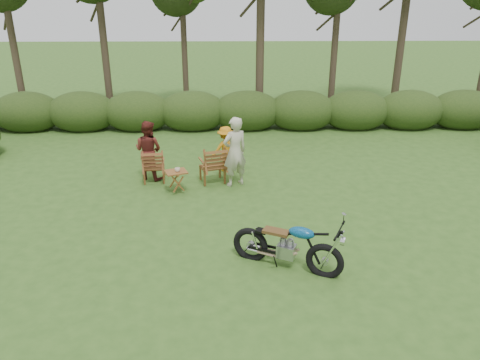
{
  "coord_description": "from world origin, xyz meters",
  "views": [
    {
      "loc": [
        -0.62,
        -7.77,
        4.79
      ],
      "look_at": [
        -0.42,
        1.72,
        0.9
      ],
      "focal_mm": 35.0,
      "sensor_mm": 36.0,
      "label": 1
    }
  ],
  "objects_px": {
    "lawn_chair_left": "(155,181)",
    "side_table": "(177,182)",
    "child": "(226,171)",
    "motorcycle": "(286,266)",
    "cup": "(177,170)",
    "adult_a": "(235,185)",
    "lawn_chair_right": "(213,182)",
    "adult_b": "(151,178)"
  },
  "relations": [
    {
      "from": "cup",
      "to": "adult_a",
      "type": "xyz_separation_m",
      "value": [
        1.44,
        0.45,
        -0.61
      ]
    },
    {
      "from": "lawn_chair_right",
      "to": "cup",
      "type": "xyz_separation_m",
      "value": [
        -0.84,
        -0.68,
        0.61
      ]
    },
    {
      "from": "adult_b",
      "to": "child",
      "type": "relative_size",
      "value": 1.24
    },
    {
      "from": "adult_b",
      "to": "lawn_chair_right",
      "type": "bearing_deg",
      "value": -165.95
    },
    {
      "from": "side_table",
      "to": "cup",
      "type": "height_order",
      "value": "cup"
    },
    {
      "from": "side_table",
      "to": "adult_b",
      "type": "bearing_deg",
      "value": 131.07
    },
    {
      "from": "adult_b",
      "to": "adult_a",
      "type": "bearing_deg",
      "value": -169.17
    },
    {
      "from": "lawn_chair_left",
      "to": "adult_a",
      "type": "relative_size",
      "value": 0.5
    },
    {
      "from": "adult_a",
      "to": "adult_b",
      "type": "relative_size",
      "value": 1.14
    },
    {
      "from": "lawn_chair_left",
      "to": "adult_b",
      "type": "relative_size",
      "value": 0.57
    },
    {
      "from": "adult_b",
      "to": "child",
      "type": "distance_m",
      "value": 2.12
    },
    {
      "from": "motorcycle",
      "to": "side_table",
      "type": "xyz_separation_m",
      "value": [
        -2.39,
        3.5,
        0.28
      ]
    },
    {
      "from": "side_table",
      "to": "adult_a",
      "type": "distance_m",
      "value": 1.56
    },
    {
      "from": "motorcycle",
      "to": "lawn_chair_left",
      "type": "relative_size",
      "value": 2.18
    },
    {
      "from": "lawn_chair_right",
      "to": "cup",
      "type": "distance_m",
      "value": 1.24
    },
    {
      "from": "adult_b",
      "to": "cup",
      "type": "bearing_deg",
      "value": 155.24
    },
    {
      "from": "side_table",
      "to": "adult_b",
      "type": "distance_m",
      "value": 1.28
    },
    {
      "from": "side_table",
      "to": "child",
      "type": "distance_m",
      "value": 1.93
    },
    {
      "from": "motorcycle",
      "to": "lawn_chair_left",
      "type": "distance_m",
      "value": 5.22
    },
    {
      "from": "side_table",
      "to": "motorcycle",
      "type": "bearing_deg",
      "value": -55.72
    },
    {
      "from": "lawn_chair_left",
      "to": "side_table",
      "type": "distance_m",
      "value": 1.03
    },
    {
      "from": "motorcycle",
      "to": "child",
      "type": "height_order",
      "value": "child"
    },
    {
      "from": "adult_a",
      "to": "child",
      "type": "xyz_separation_m",
      "value": [
        -0.24,
        1.04,
        0.0
      ]
    },
    {
      "from": "motorcycle",
      "to": "adult_b",
      "type": "relative_size",
      "value": 1.25
    },
    {
      "from": "adult_a",
      "to": "lawn_chair_right",
      "type": "bearing_deg",
      "value": -50.18
    },
    {
      "from": "lawn_chair_left",
      "to": "side_table",
      "type": "height_order",
      "value": "side_table"
    },
    {
      "from": "lawn_chair_right",
      "to": "side_table",
      "type": "relative_size",
      "value": 1.79
    },
    {
      "from": "motorcycle",
      "to": "adult_b",
      "type": "xyz_separation_m",
      "value": [
        -3.21,
        4.44,
        0.0
      ]
    },
    {
      "from": "motorcycle",
      "to": "lawn_chair_right",
      "type": "relative_size",
      "value": 2.0
    },
    {
      "from": "lawn_chair_left",
      "to": "adult_b",
      "type": "distance_m",
      "value": 0.26
    },
    {
      "from": "adult_b",
      "to": "motorcycle",
      "type": "bearing_deg",
      "value": 149.39
    },
    {
      "from": "lawn_chair_left",
      "to": "child",
      "type": "relative_size",
      "value": 0.71
    },
    {
      "from": "lawn_chair_right",
      "to": "child",
      "type": "height_order",
      "value": "child"
    },
    {
      "from": "lawn_chair_right",
      "to": "adult_a",
      "type": "distance_m",
      "value": 0.64
    },
    {
      "from": "motorcycle",
      "to": "lawn_chair_right",
      "type": "bearing_deg",
      "value": 135.14
    },
    {
      "from": "lawn_chair_right",
      "to": "side_table",
      "type": "distance_m",
      "value": 1.14
    },
    {
      "from": "lawn_chair_right",
      "to": "adult_a",
      "type": "relative_size",
      "value": 0.55
    },
    {
      "from": "child",
      "to": "lawn_chair_left",
      "type": "bearing_deg",
      "value": -0.88
    },
    {
      "from": "lawn_chair_right",
      "to": "adult_a",
      "type": "xyz_separation_m",
      "value": [
        0.6,
        -0.23,
        0.0
      ]
    },
    {
      "from": "cup",
      "to": "adult_a",
      "type": "relative_size",
      "value": 0.07
    },
    {
      "from": "lawn_chair_left",
      "to": "cup",
      "type": "xyz_separation_m",
      "value": [
        0.71,
        -0.75,
        0.61
      ]
    },
    {
      "from": "lawn_chair_right",
      "to": "child",
      "type": "distance_m",
      "value": 0.88
    }
  ]
}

